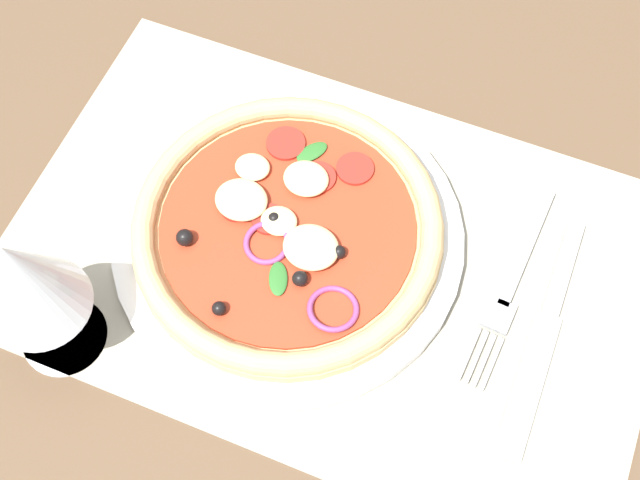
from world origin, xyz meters
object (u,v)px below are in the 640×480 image
(plate, at_px, (288,238))
(wine_glass, at_px, (25,280))
(pizza, at_px, (287,227))
(knife, at_px, (543,336))
(fork, at_px, (507,294))

(plate, distance_m, wine_glass, 0.21)
(pizza, height_order, knife, pizza)
(pizza, xyz_separation_m, knife, (-0.21, 0.00, -0.02))
(wine_glass, bearing_deg, plate, -132.62)
(plate, height_order, pizza, pizza)
(pizza, height_order, fork, pizza)
(plate, xyz_separation_m, fork, (-0.17, -0.02, -0.00))
(knife, xyz_separation_m, wine_glass, (0.33, 0.13, 0.10))
(plate, relative_size, wine_glass, 1.85)
(pizza, bearing_deg, fork, -173.69)
(plate, distance_m, fork, 0.17)
(pizza, distance_m, knife, 0.21)
(plate, height_order, wine_glass, wine_glass)
(pizza, bearing_deg, plate, 143.59)
(plate, bearing_deg, pizza, -36.41)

